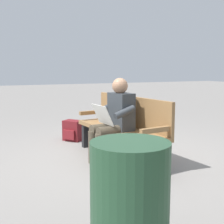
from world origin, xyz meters
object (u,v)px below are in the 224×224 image
object	(u,v)px
person_seated	(114,118)
trash_bin	(130,206)
bench_near	(124,127)
backpack	(73,131)

from	to	relation	value
person_seated	trash_bin	distance (m)	2.32
bench_near	trash_bin	xyz separation A→B (m)	(-2.27, 1.12, -0.03)
person_seated	backpack	world-z (taller)	person_seated
bench_near	person_seated	xyz separation A→B (m)	(-0.14, 0.22, 0.17)
bench_near	backpack	xyz separation A→B (m)	(1.31, 0.36, -0.28)
bench_near	trash_bin	bearing A→B (deg)	147.84
person_seated	trash_bin	world-z (taller)	person_seated
bench_near	backpack	distance (m)	1.39
backpack	trash_bin	bearing A→B (deg)	168.02
backpack	person_seated	bearing A→B (deg)	-174.42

